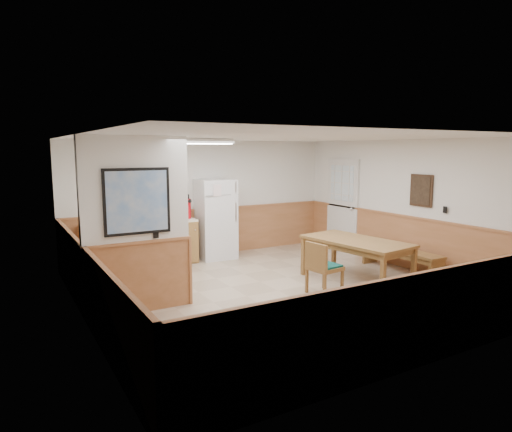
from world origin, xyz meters
TOP-DOWN VIEW (x-y plane):
  - ground at (0.00, 0.00)m, footprint 6.00×6.00m
  - ceiling at (0.00, 0.00)m, footprint 6.00×6.00m
  - back_wall at (0.00, 3.00)m, footprint 6.00×0.02m
  - right_wall at (3.00, 0.00)m, footprint 0.02×6.00m
  - left_wall at (-3.00, 0.00)m, footprint 0.02×6.00m
  - wainscot_back at (0.00, 2.98)m, footprint 6.00×0.04m
  - wainscot_right at (2.98, 0.00)m, footprint 0.04×6.00m
  - wainscot_left at (-2.98, 0.00)m, footprint 0.04×6.00m
  - partition_wall at (-2.25, 0.19)m, footprint 1.50×0.20m
  - kitchen_counter at (-1.21, 2.68)m, footprint 2.20×0.61m
  - exterior_door at (2.96, 1.90)m, footprint 0.07×1.02m
  - kitchen_window at (-2.10, 2.98)m, footprint 0.80×0.04m
  - wall_painting at (2.97, -0.30)m, footprint 0.04×0.50m
  - fluorescent_fixture at (-0.80, 1.30)m, footprint 1.20×0.30m
  - refrigerator at (0.10, 2.63)m, footprint 0.78×0.74m
  - dining_table at (1.46, -0.23)m, footprint 1.20×2.00m
  - dining_bench at (2.65, -0.18)m, footprint 0.41×1.75m
  - dining_chair at (0.48, -0.49)m, footprint 0.69×0.51m
  - fire_extinguisher at (-0.52, 2.63)m, footprint 0.16×0.16m
  - soap_bottle at (-2.30, 2.68)m, footprint 0.07×0.07m

SIDE VIEW (x-z plane):
  - ground at x=0.00m, z-range 0.00..0.00m
  - dining_bench at x=2.65m, z-range 0.12..0.57m
  - kitchen_counter at x=-1.21m, z-range -0.04..0.96m
  - dining_chair at x=0.48m, z-range 0.07..0.92m
  - wainscot_back at x=0.00m, z-range 0.00..1.00m
  - wainscot_right at x=2.98m, z-range 0.00..1.00m
  - wainscot_left at x=-2.98m, z-range 0.00..1.00m
  - dining_table at x=1.46m, z-range 0.29..1.04m
  - refrigerator at x=0.10m, z-range 0.00..1.69m
  - soap_bottle at x=-2.30m, z-range 0.90..1.10m
  - exterior_door at x=2.96m, z-range -0.02..2.13m
  - fire_extinguisher at x=-0.52m, z-range 0.87..1.37m
  - partition_wall at x=-2.25m, z-range -0.02..2.48m
  - back_wall at x=0.00m, z-range 0.00..2.50m
  - right_wall at x=3.00m, z-range 0.00..2.50m
  - left_wall at x=-3.00m, z-range 0.00..2.50m
  - kitchen_window at x=-2.10m, z-range 1.05..2.05m
  - wall_painting at x=2.97m, z-range 1.25..1.85m
  - fluorescent_fixture at x=-0.80m, z-range 2.40..2.49m
  - ceiling at x=0.00m, z-range 2.49..2.51m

